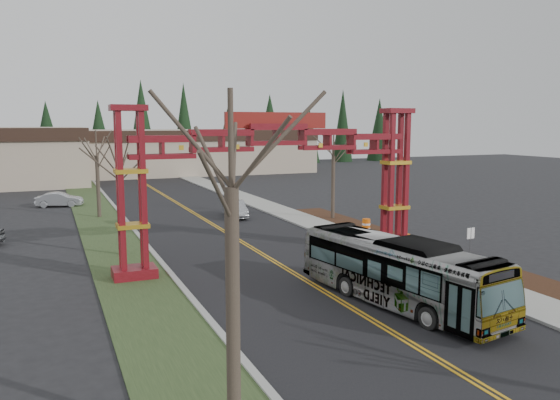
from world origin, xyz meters
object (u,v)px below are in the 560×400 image
retail_building_east (189,151)px  barrel_south (406,242)px  bare_tree_right_far (333,156)px  street_sign (470,239)px  bare_tree_median_mid (118,168)px  barrel_north (366,226)px  barrel_mid (388,235)px  bare_tree_median_near (231,190)px  transit_bus (398,271)px  silver_sedan (235,209)px  gateway_arch (277,159)px  parked_car_far_a (59,199)px  bare_tree_median_far (97,156)px

retail_building_east → barrel_south: bearing=-91.0°
bare_tree_right_far → street_sign: bearing=-91.5°
bare_tree_median_mid → street_sign: (17.56, -10.52, -3.76)m
barrel_north → barrel_mid: bearing=-94.5°
bare_tree_median_near → barrel_south: size_ratio=8.61×
transit_bus → barrel_mid: (6.96, 10.91, -1.00)m
silver_sedan → retail_building_east: bearing=89.0°
bare_tree_median_mid → barrel_south: size_ratio=7.34×
gateway_arch → barrel_south: bearing=-0.3°
gateway_arch → barrel_south: 10.46m
parked_car_far_a → barrel_mid: (20.08, -26.10, -0.19)m
barrel_south → barrel_north: bearing=85.6°
gateway_arch → street_sign: gateway_arch is taller
barrel_north → bare_tree_median_mid: bearing=179.5°
street_sign → barrel_north: 10.44m
gateway_arch → bare_tree_median_near: gateway_arch is taller
bare_tree_median_near → barrel_north: bearing=51.5°
bare_tree_median_far → bare_tree_right_far: bare_tree_median_far is taller
gateway_arch → silver_sedan: bearing=80.1°
bare_tree_median_far → barrel_north: 23.36m
retail_building_east → bare_tree_median_mid: bearing=-107.7°
gateway_arch → bare_tree_median_far: (-8.00, 20.27, -0.70)m
retail_building_east → transit_bus: size_ratio=3.51×
silver_sedan → barrel_mid: (6.32, -13.63, -0.21)m
transit_bus → bare_tree_median_far: bearing=99.6°
retail_building_east → bare_tree_median_far: size_ratio=5.10×
silver_sedan → bare_tree_median_mid: size_ratio=0.59×
street_sign → retail_building_east: bearing=89.6°
barrel_north → parked_car_far_a: bearing=131.6°
bare_tree_right_far → silver_sedan: bearing=150.5°
bare_tree_median_near → street_sign: bare_tree_median_near is taller
silver_sedan → barrel_north: size_ratio=3.95×
bare_tree_right_far → barrel_north: size_ratio=6.70×
barrel_south → street_sign: bearing=-82.6°
bare_tree_median_near → street_sign: size_ratio=3.89×
street_sign → barrel_mid: 7.30m
barrel_south → silver_sedan: bearing=111.2°
parked_car_far_a → bare_tree_right_far: (21.00, -16.57, 4.60)m
bare_tree_median_near → bare_tree_right_far: bare_tree_median_near is taller
gateway_arch → bare_tree_median_near: (-8.00, -16.43, 0.48)m
parked_car_far_a → barrel_south: parked_car_far_a is taller
silver_sedan → bare_tree_right_far: bearing=-21.6°
silver_sedan → bare_tree_median_near: (-10.76, -32.20, 5.74)m
retail_building_east → silver_sedan: 46.83m
gateway_arch → street_sign: 11.66m
transit_bus → barrel_north: transit_bus is taller
parked_car_far_a → street_sign: bearing=-135.0°
gateway_arch → street_sign: (9.56, -5.06, -4.36)m
silver_sedan → barrel_north: 12.34m
transit_bus → silver_sedan: (0.64, 24.53, -0.79)m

